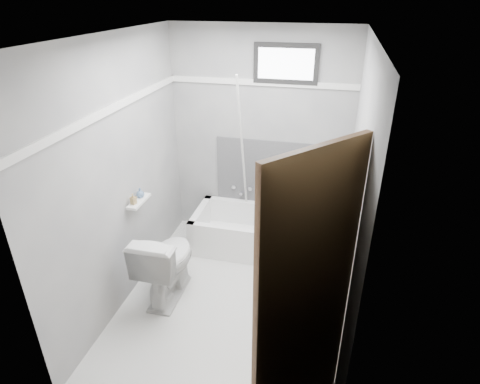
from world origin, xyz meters
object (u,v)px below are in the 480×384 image
(soap_bottle_a, at_px, (133,199))
(door, at_px, (348,347))
(office_chair, at_px, (299,205))
(soap_bottle_b, at_px, (140,193))
(bathtub, at_px, (260,232))
(toilet, at_px, (167,263))

(soap_bottle_a, bearing_deg, door, -34.71)
(office_chair, bearing_deg, door, -59.13)
(soap_bottle_a, xyz_separation_m, soap_bottle_b, (0.00, 0.14, -0.01))
(bathtub, xyz_separation_m, soap_bottle_a, (-1.03, -0.88, 0.76))
(toilet, bearing_deg, bathtub, -125.94)
(toilet, xyz_separation_m, soap_bottle_b, (-0.32, 0.24, 0.59))
(door, xyz_separation_m, soap_bottle_a, (-1.92, 1.33, -0.03))
(soap_bottle_b, bearing_deg, door, -37.43)
(soap_bottle_b, bearing_deg, toilet, -36.87)
(bathtub, height_order, door, door)
(office_chair, xyz_separation_m, toilet, (-1.13, -1.03, -0.23))
(soap_bottle_a, bearing_deg, office_chair, 32.71)
(door, distance_m, soap_bottle_b, 2.42)
(soap_bottle_b, bearing_deg, bathtub, 35.66)
(bathtub, relative_size, office_chair, 1.57)
(bathtub, distance_m, soap_bottle_b, 1.47)
(office_chair, bearing_deg, bathtub, -154.07)
(office_chair, height_order, soap_bottle_b, office_chair)
(toilet, height_order, soap_bottle_a, soap_bottle_a)
(bathtub, xyz_separation_m, toilet, (-0.71, -0.98, 0.16))
(bathtub, height_order, toilet, toilet)
(door, bearing_deg, office_chair, 101.78)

